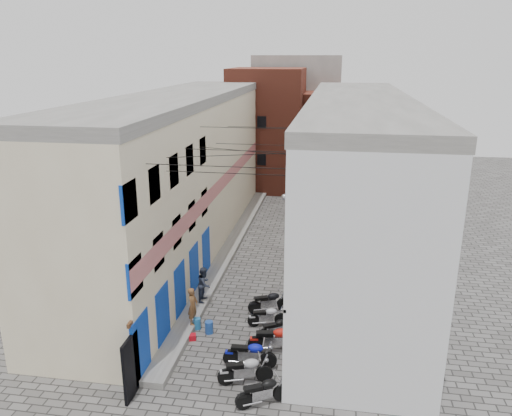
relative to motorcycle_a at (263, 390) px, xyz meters
The scene contains 21 objects.
ground 1.99m from the motorcycle_a, behind, with size 90.00×90.00×0.00m, color #54514F.
plinth 13.76m from the motorcycle_a, 106.69° to the left, with size 0.90×26.00×0.25m, color slate.
building_left 15.33m from the motorcycle_a, 117.67° to the left, with size 5.10×27.00×9.00m.
building_right 14.10m from the motorcycle_a, 76.76° to the left, with size 5.94×26.00×9.00m.
building_far_brick_left 28.79m from the motorcycle_a, 97.88° to the left, with size 6.00×6.00×10.00m, color maroon.
building_far_brick_right 30.39m from the motorcycle_a, 87.91° to the left, with size 5.00×6.00×8.00m, color maroon.
building_far_concrete 34.58m from the motorcycle_a, 93.18° to the left, with size 8.00×5.00×11.00m, color slate.
far_shopfront 25.46m from the motorcycle_a, 94.28° to the left, with size 2.00×0.30×2.40m, color black.
overhead_wires 10.39m from the motorcycle_a, 103.66° to the left, with size 5.80×13.02×1.32m.
motorcycle_a is the anchor object (origin of this frame).
motorcycle_b 1.29m from the motorcycle_a, 127.20° to the left, with size 0.62×1.97×1.14m, color #A5A4A9, non-canonical shape.
motorcycle_c 2.16m from the motorcycle_a, 111.57° to the left, with size 0.63×2.01×1.16m, color #0B13AB, non-canonical shape.
motorcycle_d 3.10m from the motorcycle_a, 90.00° to the left, with size 0.67×2.13×1.23m, color red, non-canonical shape.
motorcycle_e 4.08m from the motorcycle_a, 90.76° to the left, with size 0.53×1.68×0.98m, color black, non-canonical shape.
motorcycle_f 5.03m from the motorcycle_a, 96.54° to the left, with size 0.53×1.68×0.97m, color silver, non-canonical shape.
motorcycle_g 6.21m from the motorcycle_a, 96.09° to the left, with size 0.60×1.92×1.11m, color black, non-canonical shape.
person_a 5.61m from the motorcycle_a, 130.14° to the left, with size 0.59×0.39×1.62m, color brown.
person_b 7.34m from the motorcycle_a, 119.97° to the left, with size 0.79×0.62×1.62m, color #2D3444.
water_jug_near 4.94m from the motorcycle_a, 125.47° to the left, with size 0.34×0.34×0.53m, color #2250AC.
water_jug_far 5.50m from the motorcycle_a, 128.92° to the left, with size 0.31×0.31×0.48m, color #2578BC.
red_crate 4.87m from the motorcycle_a, 135.38° to the left, with size 0.38×0.28×0.24m, color red.
Camera 1 is at (3.91, -13.85, 11.07)m, focal length 35.00 mm.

